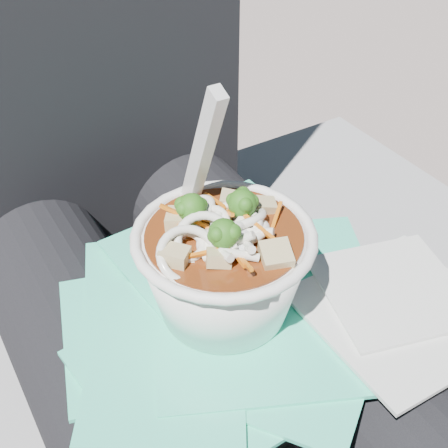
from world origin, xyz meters
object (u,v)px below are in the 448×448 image
plastic_bag (211,318)px  stone_ledge (161,418)px  lap (211,358)px  person_body (167,278)px  udon_bowl (223,262)px

plastic_bag → stone_ledge: bearing=86.3°
lap → person_body: size_ratio=0.49×
stone_ledge → udon_bowl: bearing=-89.4°
lap → udon_bowl: udon_bowl is taller
lap → plastic_bag: (-0.01, -0.02, 0.08)m
lap → person_body: (0.00, 0.09, 0.03)m
plastic_bag → udon_bowl: size_ratio=1.67×
plastic_bag → udon_bowl: bearing=3.8°
plastic_bag → udon_bowl: udon_bowl is taller
plastic_bag → person_body: bearing=84.4°
lap → udon_bowl: 0.14m
stone_ledge → udon_bowl: udon_bowl is taller
lap → person_body: bearing=90.0°
lap → plastic_bag: bearing=-118.3°
person_body → plastic_bag: person_body is taller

